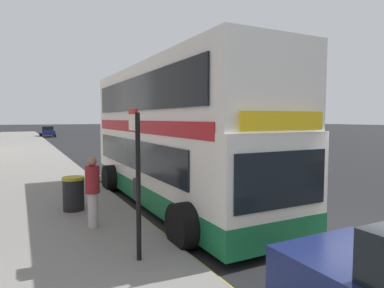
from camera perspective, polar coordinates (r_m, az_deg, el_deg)
ground_plane at (r=37.33m, az=-16.72°, el=-0.04°), size 260.00×260.00×0.00m
pavement_near at (r=36.69m, az=-27.52°, el=-0.32°), size 6.00×76.00×0.14m
double_decker_bus at (r=10.76m, az=-3.17°, el=0.64°), size 3.25×10.07×4.40m
bus_bay_markings at (r=10.80m, az=-3.17°, el=-10.42°), size 2.83×13.47×0.01m
bus_stop_sign at (r=6.27m, az=-9.39°, el=-4.76°), size 0.09×0.51×2.80m
parked_car_navy_far at (r=54.39m, az=-23.43°, el=1.96°), size 2.09×4.20×1.62m
pedestrian_waiting_near_sign at (r=8.46m, az=-16.61°, el=-7.36°), size 0.34×0.34×1.71m
litter_bin at (r=10.23m, az=-19.57°, el=-7.95°), size 0.61×0.61×0.96m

